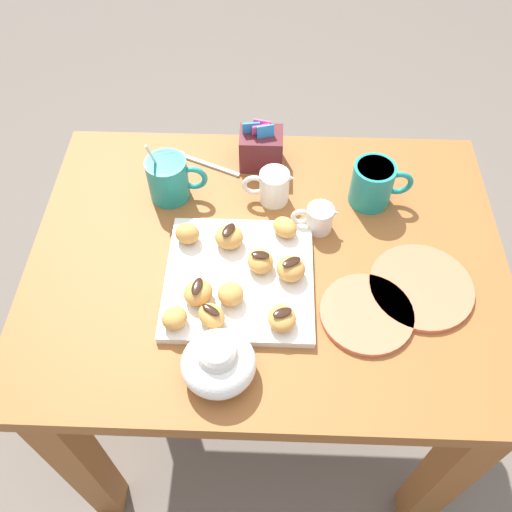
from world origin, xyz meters
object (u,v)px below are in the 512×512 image
object	(u,v)px
beignet_9	(174,318)
coffee_mug_teal_left	(168,178)
coffee_mug_teal_right	(373,183)
beignet_7	(228,237)
cream_pitcher_white	(273,186)
beignet_3	(230,294)
saucer_coral_left	(366,314)
beignet_8	(284,227)
beignet_4	(260,261)
beignet_1	(290,269)
pastry_plate_square	(239,278)
chocolate_sauce_pitcher	(318,217)
beignet_6	(187,233)
beignet_2	(281,318)
dining_table	(266,298)
beignet_5	(197,293)
ice_cream_bowl	(218,362)
beignet_0	(211,316)
sugar_caddy	(261,148)
saucer_coral_right	(420,287)

from	to	relation	value
beignet_9	coffee_mug_teal_left	bearing A→B (deg)	98.75
coffee_mug_teal_right	beignet_7	bearing A→B (deg)	-153.91
cream_pitcher_white	coffee_mug_teal_right	bearing A→B (deg)	1.41
beignet_3	coffee_mug_teal_right	bearing A→B (deg)	44.37
saucer_coral_left	beignet_8	size ratio (longest dim) A/B	3.26
cream_pitcher_white	beignet_4	bearing A→B (deg)	-96.31
beignet_1	saucer_coral_left	bearing A→B (deg)	-27.65
pastry_plate_square	beignet_7	xyz separation A→B (m)	(-0.02, 0.07, 0.03)
chocolate_sauce_pitcher	beignet_6	bearing A→B (deg)	-168.07
pastry_plate_square	beignet_2	size ratio (longest dim) A/B	5.03
dining_table	beignet_1	distance (m)	0.20
beignet_3	beignet_7	bearing A→B (deg)	95.02
cream_pitcher_white	pastry_plate_square	bearing A→B (deg)	-105.68
beignet_5	beignet_9	size ratio (longest dim) A/B	1.17
ice_cream_bowl	beignet_1	world-z (taller)	ice_cream_bowl
coffee_mug_teal_left	dining_table	bearing A→B (deg)	-36.60
pastry_plate_square	beignet_5	world-z (taller)	beignet_5
beignet_1	beignet_4	distance (m)	0.06
beignet_0	beignet_1	distance (m)	0.17
ice_cream_bowl	beignet_1	size ratio (longest dim) A/B	2.30
beignet_1	beignet_4	world-z (taller)	beignet_1
coffee_mug_teal_right	beignet_1	distance (m)	0.26
saucer_coral_left	beignet_5	xyz separation A→B (m)	(-0.29, 0.01, 0.03)
sugar_caddy	beignet_9	world-z (taller)	sugar_caddy
dining_table	beignet_4	size ratio (longest dim) A/B	17.49
beignet_2	beignet_5	distance (m)	0.15
beignet_5	beignet_9	distance (m)	0.06
ice_cream_bowl	beignet_0	size ratio (longest dim) A/B	2.38
coffee_mug_teal_right	beignet_6	bearing A→B (deg)	-159.92
beignet_7	saucer_coral_right	bearing A→B (deg)	-12.59
cream_pitcher_white	beignet_2	distance (m)	0.30
pastry_plate_square	saucer_coral_right	size ratio (longest dim) A/B	1.42
coffee_mug_teal_right	beignet_5	bearing A→B (deg)	-141.19
beignet_4	beignet_1	bearing A→B (deg)	-16.53
dining_table	beignet_0	world-z (taller)	beignet_0
beignet_0	beignet_5	size ratio (longest dim) A/B	0.96
coffee_mug_teal_left	beignet_4	world-z (taller)	coffee_mug_teal_left
saucer_coral_left	beignet_8	bearing A→B (deg)	130.57
saucer_coral_right	beignet_8	bearing A→B (deg)	156.41
ice_cream_bowl	saucer_coral_right	distance (m)	0.40
pastry_plate_square	coffee_mug_teal_left	world-z (taller)	coffee_mug_teal_left
coffee_mug_teal_right	beignet_9	bearing A→B (deg)	-138.96
pastry_plate_square	saucer_coral_left	xyz separation A→B (m)	(0.23, -0.07, -0.00)
beignet_3	dining_table	bearing A→B (deg)	61.36
beignet_1	beignet_3	bearing A→B (deg)	-151.48
pastry_plate_square	coffee_mug_teal_left	xyz separation A→B (m)	(-0.15, 0.21, 0.04)
pastry_plate_square	coffee_mug_teal_right	size ratio (longest dim) A/B	2.18
dining_table	beignet_2	bearing A→B (deg)	-80.10
beignet_3	beignet_5	xyz separation A→B (m)	(-0.06, 0.00, -0.00)
ice_cream_bowl	beignet_6	bearing A→B (deg)	106.73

